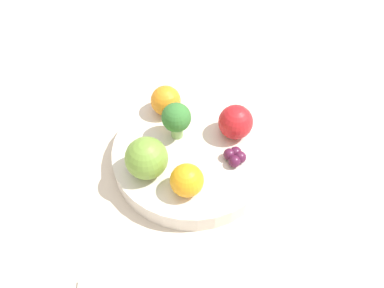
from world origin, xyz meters
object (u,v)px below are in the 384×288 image
object	(u,v)px
apple_red	(236,122)
grape_cluster	(235,157)
bowl	(192,155)
apple_green	(146,158)
orange_back	(187,180)
orange_front	(166,101)
broccoli	(176,119)

from	to	relation	value
apple_red	grape_cluster	xyz separation A→B (m)	(-0.05, -0.01, -0.02)
bowl	grape_cluster	distance (m)	0.07
apple_green	orange_back	world-z (taller)	apple_green
apple_green	orange_back	size ratio (longest dim) A/B	1.31
apple_green	bowl	bearing A→B (deg)	-37.65
bowl	apple_red	size ratio (longest dim) A/B	4.59
bowl	apple_red	bearing A→B (deg)	-47.02
orange_front	grape_cluster	xyz separation A→B (m)	(-0.06, -0.13, -0.02)
grape_cluster	apple_red	bearing A→B (deg)	15.17
broccoli	apple_red	size ratio (longest dim) A/B	1.18
bowl	orange_back	world-z (taller)	orange_back
orange_front	apple_red	bearing A→B (deg)	-95.17
orange_front	grape_cluster	size ratio (longest dim) A/B	1.41
orange_back	broccoli	bearing A→B (deg)	28.20
bowl	orange_back	xyz separation A→B (m)	(-0.07, -0.02, 0.04)
bowl	orange_front	xyz separation A→B (m)	(0.06, 0.06, 0.04)
broccoli	apple_green	world-z (taller)	broccoli
broccoli	grape_cluster	xyz separation A→B (m)	(-0.02, -0.10, -0.03)
apple_red	apple_green	world-z (taller)	apple_green
bowl	apple_green	world-z (taller)	apple_green
grape_cluster	orange_back	bearing A→B (deg)	144.92
apple_green	apple_red	bearing A→B (deg)	-42.23
orange_front	broccoli	bearing A→B (deg)	-141.00
bowl	orange_front	distance (m)	0.10
orange_back	grape_cluster	bearing A→B (deg)	-35.08
broccoli	orange_back	size ratio (longest dim) A/B	1.35
apple_green	grape_cluster	distance (m)	0.13
broccoli	orange_back	distance (m)	0.10
broccoli	orange_front	distance (m)	0.06
broccoli	bowl	bearing A→B (deg)	-119.38
bowl	grape_cluster	bearing A→B (deg)	-91.40
broccoli	orange_front	xyz separation A→B (m)	(0.04, 0.03, -0.01)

